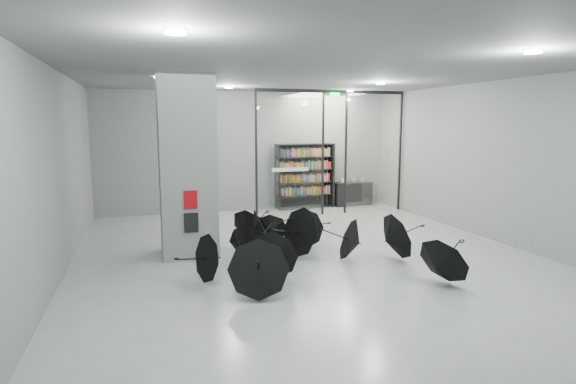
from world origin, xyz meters
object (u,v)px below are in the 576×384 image
object	(u,v)px
column	(187,166)
shop_counter	(352,194)
bookshelf	(305,176)
umbrella_cluster	(293,249)

from	to	relation	value
column	shop_counter	xyz separation A→B (m)	(6.23, 4.79, -1.58)
bookshelf	shop_counter	size ratio (longest dim) A/B	1.60
column	umbrella_cluster	size ratio (longest dim) A/B	0.80
bookshelf	umbrella_cluster	size ratio (longest dim) A/B	0.45
column	shop_counter	size ratio (longest dim) A/B	2.84
column	umbrella_cluster	bearing A→B (deg)	-34.75
column	bookshelf	distance (m)	6.55
bookshelf	shop_counter	world-z (taller)	bookshelf
column	umbrella_cluster	xyz separation A→B (m)	(2.04, -1.41, -1.68)
column	shop_counter	distance (m)	8.02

